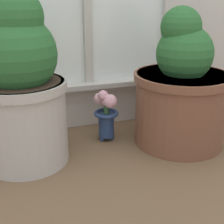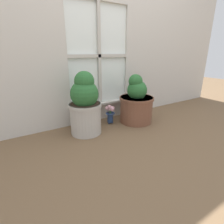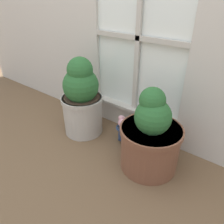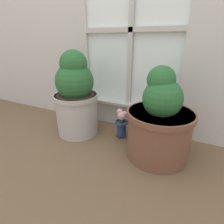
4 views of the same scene
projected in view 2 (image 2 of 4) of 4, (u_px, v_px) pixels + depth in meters
name	position (u px, v px, depth m)	size (l,w,h in m)	color
ground_plane	(123.00, 133.00, 1.90)	(10.00, 10.00, 0.00)	brown
wall_with_window	(98.00, 10.00, 1.90)	(4.40, 0.10, 2.50)	beige
potted_plant_left	(85.00, 105.00, 1.81)	(0.34, 0.34, 0.66)	#B7B2A8
potted_plant_right	(136.00, 103.00, 2.14)	(0.42, 0.42, 0.59)	brown
flower_vase	(110.00, 112.00, 2.12)	(0.11, 0.12, 0.24)	navy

